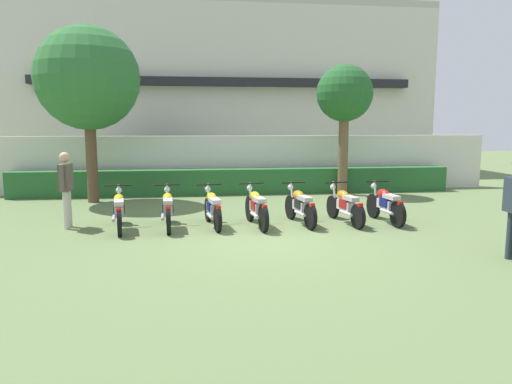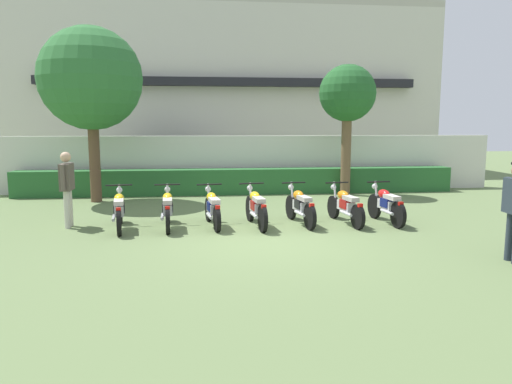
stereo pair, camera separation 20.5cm
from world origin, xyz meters
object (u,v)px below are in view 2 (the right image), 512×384
(motorcycle_in_row_3, at_px, (256,207))
(motorcycle_in_row_2, at_px, (212,208))
(motorcycle_in_row_5, at_px, (345,205))
(motorcycle_in_row_6, at_px, (386,205))
(tree_near_inspector, at_px, (91,79))
(motorcycle_in_row_1, at_px, (168,209))
(inspector_person, at_px, (67,183))
(motorcycle_in_row_0, at_px, (119,210))
(parked_car, at_px, (164,160))
(tree_far_side, at_px, (347,96))
(motorcycle_in_row_4, at_px, (300,206))

(motorcycle_in_row_3, bearing_deg, motorcycle_in_row_2, 76.24)
(motorcycle_in_row_5, bearing_deg, motorcycle_in_row_6, -101.06)
(motorcycle_in_row_2, distance_m, motorcycle_in_row_3, 1.01)
(tree_near_inspector, xyz_separation_m, motorcycle_in_row_1, (2.44, -4.03, -3.22))
(motorcycle_in_row_6, xyz_separation_m, inspector_person, (-7.41, 0.37, 0.58))
(motorcycle_in_row_5, distance_m, motorcycle_in_row_6, 0.99)
(motorcycle_in_row_3, relative_size, motorcycle_in_row_5, 0.99)
(motorcycle_in_row_0, bearing_deg, parked_car, -10.95)
(tree_far_side, distance_m, motorcycle_in_row_0, 8.56)
(motorcycle_in_row_1, height_order, motorcycle_in_row_4, motorcycle_in_row_1)
(parked_car, bearing_deg, motorcycle_in_row_3, -63.42)
(parked_car, relative_size, tree_near_inspector, 0.91)
(tree_far_side, xyz_separation_m, motorcycle_in_row_1, (-5.56, -4.59, -2.83))
(motorcycle_in_row_2, bearing_deg, inspector_person, 77.33)
(motorcycle_in_row_1, xyz_separation_m, motorcycle_in_row_6, (5.15, -0.04, 0.00))
(motorcycle_in_row_2, bearing_deg, tree_near_inspector, 33.07)
(motorcycle_in_row_1, relative_size, motorcycle_in_row_6, 1.02)
(tree_near_inspector, xyz_separation_m, tree_far_side, (8.00, 0.56, -0.39))
(tree_far_side, relative_size, motorcycle_in_row_2, 2.39)
(parked_car, bearing_deg, motorcycle_in_row_1, -76.80)
(parked_car, relative_size, motorcycle_in_row_1, 2.55)
(motorcycle_in_row_3, height_order, motorcycle_in_row_5, motorcycle_in_row_3)
(motorcycle_in_row_3, xyz_separation_m, motorcycle_in_row_5, (2.14, 0.07, -0.01))
(tree_far_side, xyz_separation_m, motorcycle_in_row_2, (-4.54, -4.53, -2.84))
(motorcycle_in_row_4, height_order, inspector_person, inspector_person)
(motorcycle_in_row_3, relative_size, inspector_person, 1.09)
(motorcycle_in_row_5, bearing_deg, inspector_person, 78.97)
(motorcycle_in_row_0, relative_size, motorcycle_in_row_3, 1.02)
(parked_car, height_order, tree_far_side, tree_far_side)
(tree_near_inspector, distance_m, motorcycle_in_row_2, 6.18)
(motorcycle_in_row_1, bearing_deg, motorcycle_in_row_0, 87.42)
(inspector_person, bearing_deg, motorcycle_in_row_4, -2.92)
(motorcycle_in_row_5, height_order, inspector_person, inspector_person)
(parked_car, bearing_deg, tree_far_side, -21.44)
(motorcycle_in_row_2, height_order, motorcycle_in_row_6, motorcycle_in_row_6)
(motorcycle_in_row_0, bearing_deg, tree_far_side, -63.45)
(motorcycle_in_row_2, height_order, motorcycle_in_row_3, motorcycle_in_row_3)
(parked_car, xyz_separation_m, tree_far_side, (6.25, -3.58, 2.34))
(motorcycle_in_row_6, bearing_deg, motorcycle_in_row_4, 81.86)
(motorcycle_in_row_0, bearing_deg, motorcycle_in_row_5, -97.95)
(motorcycle_in_row_3, height_order, motorcycle_in_row_4, motorcycle_in_row_3)
(parked_car, xyz_separation_m, motorcycle_in_row_1, (0.69, -8.17, -0.49))
(motorcycle_in_row_1, bearing_deg, motorcycle_in_row_6, -94.29)
(tree_near_inspector, bearing_deg, motorcycle_in_row_6, -28.22)
(parked_car, distance_m, motorcycle_in_row_6, 10.09)
(tree_near_inspector, relative_size, motorcycle_in_row_5, 2.73)
(motorcycle_in_row_6, relative_size, inspector_person, 1.05)
(motorcycle_in_row_1, distance_m, inspector_person, 2.36)
(tree_far_side, bearing_deg, motorcycle_in_row_1, -140.43)
(tree_near_inspector, height_order, motorcycle_in_row_1, tree_near_inspector)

